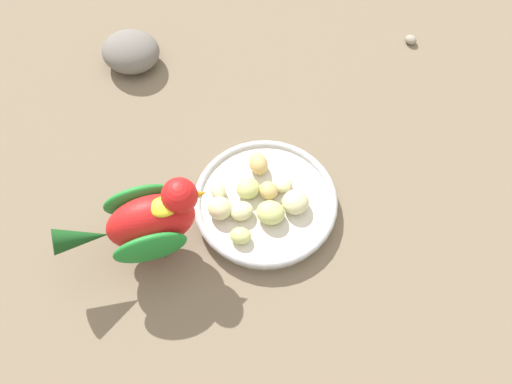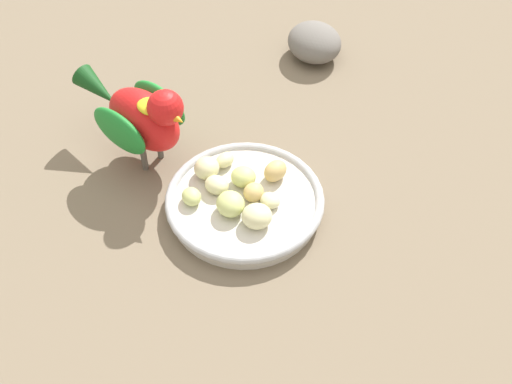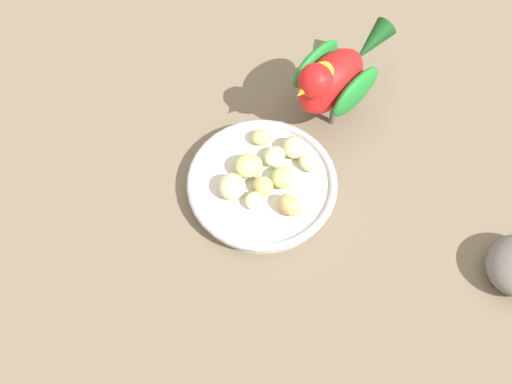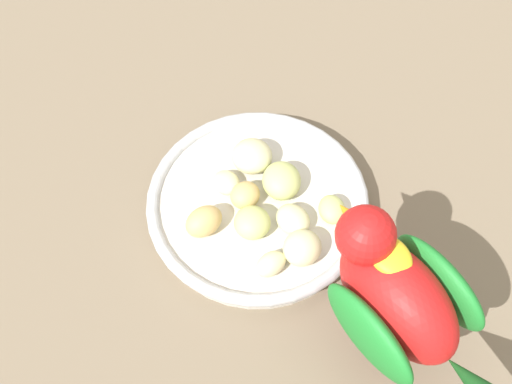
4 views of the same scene
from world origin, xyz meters
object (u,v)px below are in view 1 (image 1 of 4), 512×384
(pebble_0, at_px, (411,40))
(apple_piece_8, at_px, (242,211))
(apple_piece_1, at_px, (248,188))
(apple_piece_7, at_px, (271,213))
(apple_piece_6, at_px, (218,191))
(rock_large, at_px, (131,52))
(apple_piece_3, at_px, (258,164))
(apple_piece_4, at_px, (283,185))
(apple_piece_9, at_px, (240,236))
(apple_piece_5, at_px, (220,208))
(parrot, at_px, (148,221))
(apple_piece_0, at_px, (269,191))
(feeding_bowl, at_px, (265,203))
(apple_piece_2, at_px, (295,202))

(pebble_0, bearing_deg, apple_piece_8, -71.76)
(apple_piece_1, relative_size, apple_piece_7, 0.84)
(apple_piece_6, distance_m, rock_large, 0.29)
(apple_piece_7, distance_m, pebble_0, 0.40)
(apple_piece_3, bearing_deg, rock_large, -168.77)
(apple_piece_8, distance_m, pebble_0, 0.42)
(apple_piece_1, distance_m, apple_piece_4, 0.05)
(apple_piece_7, xyz_separation_m, apple_piece_9, (0.01, -0.05, -0.00))
(apple_piece_5, relative_size, apple_piece_6, 1.19)
(parrot, bearing_deg, apple_piece_1, 14.48)
(apple_piece_0, xyz_separation_m, apple_piece_7, (0.03, -0.02, 0.00))
(feeding_bowl, bearing_deg, apple_piece_9, -62.34)
(apple_piece_2, distance_m, apple_piece_8, 0.07)
(feeding_bowl, bearing_deg, apple_piece_0, 123.67)
(apple_piece_0, xyz_separation_m, apple_piece_4, (0.00, 0.02, -0.00))
(apple_piece_5, height_order, apple_piece_9, apple_piece_5)
(apple_piece_1, height_order, apple_piece_7, apple_piece_7)
(apple_piece_8, xyz_separation_m, apple_piece_9, (0.03, -0.02, -0.00))
(apple_piece_0, bearing_deg, apple_piece_1, -128.77)
(feeding_bowl, xyz_separation_m, parrot, (-0.03, -0.15, 0.06))
(apple_piece_0, xyz_separation_m, apple_piece_9, (0.04, -0.07, -0.00))
(apple_piece_0, bearing_deg, apple_piece_3, 166.22)
(apple_piece_4, distance_m, pebble_0, 0.35)
(apple_piece_4, height_order, apple_piece_7, apple_piece_7)
(apple_piece_6, xyz_separation_m, parrot, (0.02, -0.11, 0.05))
(parrot, xyz_separation_m, rock_large, (-0.30, 0.12, -0.05))
(apple_piece_0, xyz_separation_m, apple_piece_2, (0.03, 0.02, 0.00))
(apple_piece_9, bearing_deg, parrot, -120.33)
(apple_piece_3, relative_size, pebble_0, 1.74)
(feeding_bowl, bearing_deg, parrot, -99.76)
(apple_piece_0, bearing_deg, apple_piece_2, 30.12)
(apple_piece_2, bearing_deg, parrot, -106.67)
(apple_piece_5, height_order, parrot, parrot)
(apple_piece_0, distance_m, apple_piece_4, 0.02)
(pebble_0, bearing_deg, apple_piece_2, -64.47)
(apple_piece_1, relative_size, apple_piece_3, 0.94)
(apple_piece_7, bearing_deg, apple_piece_6, -148.86)
(apple_piece_5, xyz_separation_m, apple_piece_7, (0.04, 0.05, 0.00))
(apple_piece_1, height_order, apple_piece_9, apple_piece_1)
(apple_piece_7, bearing_deg, pebble_0, 112.75)
(apple_piece_3, height_order, apple_piece_6, apple_piece_3)
(pebble_0, bearing_deg, rock_large, -116.57)
(apple_piece_8, bearing_deg, apple_piece_2, 67.55)
(apple_piece_0, relative_size, apple_piece_4, 1.03)
(apple_piece_0, bearing_deg, apple_piece_7, -28.50)
(apple_piece_5, distance_m, apple_piece_7, 0.07)
(apple_piece_8, height_order, apple_piece_9, apple_piece_8)
(apple_piece_6, xyz_separation_m, apple_piece_9, (0.07, -0.01, 0.00))
(apple_piece_3, xyz_separation_m, apple_piece_6, (0.01, -0.07, -0.00))
(apple_piece_3, xyz_separation_m, rock_large, (-0.28, -0.06, -0.01))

